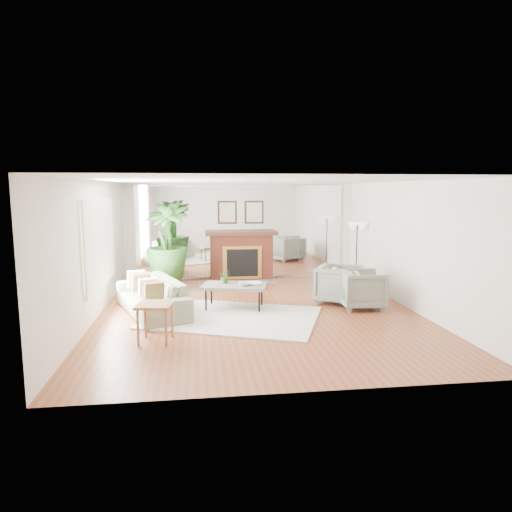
{
  "coord_description": "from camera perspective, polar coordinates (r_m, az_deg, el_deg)",
  "views": [
    {
      "loc": [
        -1.15,
        -8.4,
        2.33
      ],
      "look_at": [
        0.03,
        0.6,
        1.01
      ],
      "focal_mm": 32.0,
      "sensor_mm": 36.0,
      "label": 1
    }
  ],
  "objects": [
    {
      "name": "area_rug",
      "position": [
        8.42,
        -2.88,
        -7.68
      ],
      "size": [
        3.57,
        3.08,
        0.03
      ],
      "primitive_type": "cube",
      "rotation": [
        0.0,
        0.0,
        -0.37
      ],
      "color": "silver",
      "rests_on": "ground"
    },
    {
      "name": "armchair_front",
      "position": [
        9.29,
        13.11,
        -4.06
      ],
      "size": [
        0.88,
        0.85,
        0.76
      ],
      "primitive_type": "imported",
      "rotation": [
        0.0,
        0.0,
        1.52
      ],
      "color": "gray",
      "rests_on": "ground"
    },
    {
      "name": "tabletop_plant",
      "position": [
        9.06,
        -3.87,
        -2.53
      ],
      "size": [
        0.3,
        0.28,
        0.28
      ],
      "primitive_type": "imported",
      "rotation": [
        0.0,
        0.0,
        -0.27
      ],
      "color": "#2B5720",
      "rests_on": "coffee_table"
    },
    {
      "name": "fruit_bowl",
      "position": [
        8.84,
        -1.45,
        -3.52
      ],
      "size": [
        0.28,
        0.28,
        0.06
      ],
      "primitive_type": "imported",
      "rotation": [
        0.0,
        0.0,
        0.17
      ],
      "color": "#925E3A",
      "rests_on": "coffee_table"
    },
    {
      "name": "side_table",
      "position": [
        7.21,
        -12.51,
        -6.57
      ],
      "size": [
        0.61,
        0.61,
        0.6
      ],
      "rotation": [
        0.0,
        0.0,
        -0.16
      ],
      "color": "#925E3A",
      "rests_on": "ground"
    },
    {
      "name": "wall_back",
      "position": [
        11.99,
        -1.94,
        3.11
      ],
      "size": [
        6.0,
        0.02,
        2.5
      ],
      "primitive_type": "cube",
      "color": "silver",
      "rests_on": "ground"
    },
    {
      "name": "coffee_table",
      "position": [
        8.95,
        -2.72,
        -3.84
      ],
      "size": [
        1.37,
        0.99,
        0.49
      ],
      "rotation": [
        0.0,
        0.0,
        -0.24
      ],
      "color": "#6A6153",
      "rests_on": "ground"
    },
    {
      "name": "book",
      "position": [
        9.01,
        -0.77,
        -3.41
      ],
      "size": [
        0.23,
        0.31,
        0.02
      ],
      "primitive_type": "imported",
      "rotation": [
        0.0,
        0.0,
        0.02
      ],
      "color": "#925E3A",
      "rests_on": "coffee_table"
    },
    {
      "name": "window_panel",
      "position": [
        9.03,
        -18.99,
        1.6
      ],
      "size": [
        0.04,
        2.4,
        1.5
      ],
      "primitive_type": "cube",
      "color": "#B2E09E",
      "rests_on": "wall_left"
    },
    {
      "name": "wall_left",
      "position": [
        8.66,
        -19.67,
        0.63
      ],
      "size": [
        0.02,
        7.0,
        2.5
      ],
      "primitive_type": "cube",
      "color": "silver",
      "rests_on": "ground"
    },
    {
      "name": "armchair_back",
      "position": [
        9.62,
        10.29,
        -3.49
      ],
      "size": [
        1.17,
        1.16,
        0.78
      ],
      "primitive_type": "imported",
      "rotation": [
        0.0,
        0.0,
        1.03
      ],
      "color": "gray",
      "rests_on": "ground"
    },
    {
      "name": "sofa",
      "position": [
        8.93,
        -12.95,
        -4.88
      ],
      "size": [
        1.63,
        2.43,
        0.66
      ],
      "primitive_type": "imported",
      "rotation": [
        0.0,
        0.0,
        -1.21
      ],
      "color": "gray",
      "rests_on": "ground"
    },
    {
      "name": "wall_right",
      "position": [
        9.42,
        18.65,
        1.26
      ],
      "size": [
        0.02,
        7.0,
        2.5
      ],
      "primitive_type": "cube",
      "color": "silver",
      "rests_on": "ground"
    },
    {
      "name": "potted_ficus",
      "position": [
        10.66,
        -11.04,
        1.5
      ],
      "size": [
        1.25,
        1.25,
        2.06
      ],
      "color": "black",
      "rests_on": "ground"
    },
    {
      "name": "floor_lamp",
      "position": [
        11.29,
        12.52,
        2.99
      ],
      "size": [
        0.51,
        0.28,
        1.56
      ],
      "color": "black",
      "rests_on": "ground"
    },
    {
      "name": "ground",
      "position": [
        8.79,
        0.32,
        -7.1
      ],
      "size": [
        7.0,
        7.0,
        0.0
      ],
      "primitive_type": "plane",
      "color": "brown",
      "rests_on": "ground"
    },
    {
      "name": "mirror_panel",
      "position": [
        11.97,
        -1.93,
        3.1
      ],
      "size": [
        5.4,
        0.04,
        2.4
      ],
      "primitive_type": "cube",
      "color": "silver",
      "rests_on": "wall_back"
    },
    {
      "name": "fireplace",
      "position": [
        11.83,
        -1.82,
        0.16
      ],
      "size": [
        1.85,
        0.83,
        2.05
      ],
      "color": "brown",
      "rests_on": "ground"
    }
  ]
}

